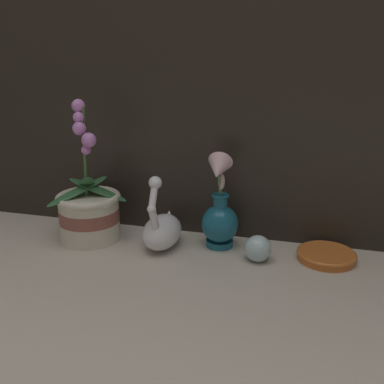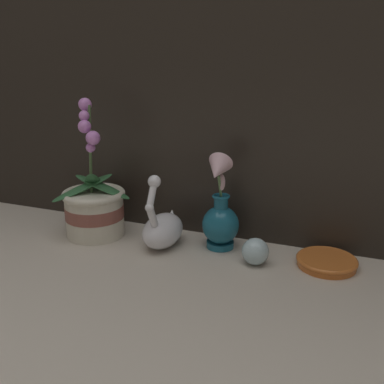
{
  "view_description": "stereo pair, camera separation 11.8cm",
  "coord_description": "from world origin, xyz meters",
  "px_view_note": "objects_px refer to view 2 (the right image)",
  "views": [
    {
      "loc": [
        0.27,
        -0.97,
        0.52
      ],
      "look_at": [
        -0.02,
        0.11,
        0.16
      ],
      "focal_mm": 42.0,
      "sensor_mm": 36.0,
      "label": 1
    },
    {
      "loc": [
        0.38,
        -0.93,
        0.52
      ],
      "look_at": [
        -0.02,
        0.11,
        0.16
      ],
      "focal_mm": 42.0,
      "sensor_mm": 36.0,
      "label": 2
    }
  ],
  "objects_px": {
    "swan_figurine": "(163,228)",
    "blue_vase": "(220,216)",
    "orchid_potted_plant": "(94,206)",
    "glass_sphere": "(255,251)",
    "amber_dish": "(327,261)"
  },
  "relations": [
    {
      "from": "orchid_potted_plant",
      "to": "glass_sphere",
      "type": "relative_size",
      "value": 5.72
    },
    {
      "from": "blue_vase",
      "to": "swan_figurine",
      "type": "bearing_deg",
      "value": -164.19
    },
    {
      "from": "blue_vase",
      "to": "glass_sphere",
      "type": "relative_size",
      "value": 3.94
    },
    {
      "from": "blue_vase",
      "to": "glass_sphere",
      "type": "height_order",
      "value": "blue_vase"
    },
    {
      "from": "amber_dish",
      "to": "blue_vase",
      "type": "bearing_deg",
      "value": 178.67
    },
    {
      "from": "orchid_potted_plant",
      "to": "blue_vase",
      "type": "bearing_deg",
      "value": 6.55
    },
    {
      "from": "glass_sphere",
      "to": "amber_dish",
      "type": "bearing_deg",
      "value": 17.22
    },
    {
      "from": "swan_figurine",
      "to": "glass_sphere",
      "type": "bearing_deg",
      "value": -3.72
    },
    {
      "from": "orchid_potted_plant",
      "to": "amber_dish",
      "type": "xyz_separation_m",
      "value": [
        0.65,
        0.04,
        -0.07
      ]
    },
    {
      "from": "blue_vase",
      "to": "glass_sphere",
      "type": "distance_m",
      "value": 0.14
    },
    {
      "from": "glass_sphere",
      "to": "amber_dish",
      "type": "xyz_separation_m",
      "value": [
        0.17,
        0.05,
        -0.02
      ]
    },
    {
      "from": "amber_dish",
      "to": "swan_figurine",
      "type": "bearing_deg",
      "value": -175.28
    },
    {
      "from": "swan_figurine",
      "to": "blue_vase",
      "type": "height_order",
      "value": "blue_vase"
    },
    {
      "from": "swan_figurine",
      "to": "glass_sphere",
      "type": "height_order",
      "value": "swan_figurine"
    },
    {
      "from": "blue_vase",
      "to": "amber_dish",
      "type": "relative_size",
      "value": 1.79
    }
  ]
}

